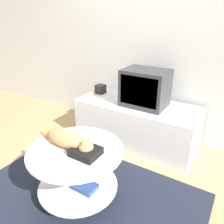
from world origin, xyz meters
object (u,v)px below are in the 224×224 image
(speaker, at_px, (100,89))
(cat, at_px, (68,140))
(dvd_box, at_px, (86,152))
(tv, at_px, (145,88))

(speaker, distance_m, cat, 1.25)
(dvd_box, relative_size, cat, 0.37)
(speaker, height_order, dvd_box, speaker)
(dvd_box, height_order, cat, cat)
(speaker, relative_size, cat, 0.20)
(tv, distance_m, dvd_box, 1.11)
(tv, height_order, speaker, tv)
(speaker, bearing_deg, tv, -6.85)
(cat, bearing_deg, tv, 83.88)
(dvd_box, bearing_deg, tv, 91.46)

